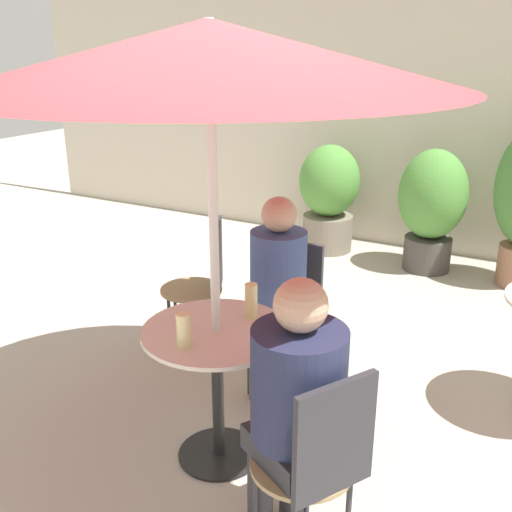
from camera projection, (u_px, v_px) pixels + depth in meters
name	position (u px, v px, depth m)	size (l,w,h in m)	color
ground_plane	(245.00, 466.00, 3.05)	(20.00, 20.00, 0.00)	#B2A899
storefront_wall	(443.00, 101.00, 5.69)	(10.00, 0.06, 3.00)	beige
cafe_table_near	(217.00, 364.00, 2.95)	(0.73, 0.73, 0.73)	black
bistro_chair_0	(318.00, 457.00, 2.30)	(0.48, 0.47, 0.91)	#997F56
bistro_chair_1	(288.00, 304.00, 3.63)	(0.43, 0.43, 0.91)	#997F56
bistro_chair_2	(206.00, 275.00, 4.07)	(0.48, 0.47, 0.91)	#997F56
seated_person_0	(296.00, 397.00, 2.36)	(0.47, 0.46, 1.23)	#2D2D33
seated_person_1	(277.00, 283.00, 3.44)	(0.32, 0.33, 1.24)	brown
beer_glass_0	(251.00, 301.00, 2.99)	(0.06, 0.06, 0.18)	beige
beer_glass_1	(184.00, 330.00, 2.69)	(0.07, 0.07, 0.17)	beige
potted_plant_0	(329.00, 195.00, 6.01)	(0.60, 0.60, 1.08)	slate
potted_plant_1	(432.00, 204.00, 5.46)	(0.62, 0.62, 1.14)	#47423D
umbrella	(209.00, 55.00, 2.46)	(2.19, 2.19, 2.13)	silver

